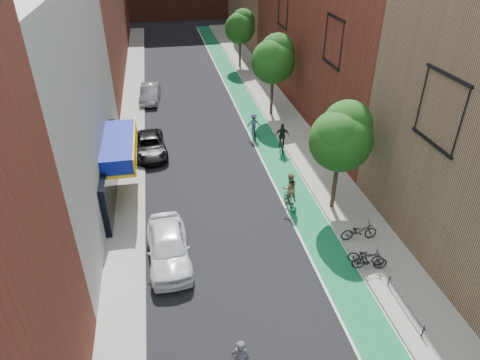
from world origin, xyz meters
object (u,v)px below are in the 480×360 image
parked_car_black (150,145)px  cyclist_lane_near (289,192)px  parked_car_white (168,247)px  parked_car_silver (150,93)px  cyclist_lane_far (254,127)px  cyclist_lane_mid (282,140)px

parked_car_black → cyclist_lane_near: size_ratio=2.17×
parked_car_white → parked_car_silver: size_ratio=1.08×
parked_car_silver → cyclist_lane_near: (7.62, -18.74, 0.25)m
parked_car_silver → cyclist_lane_far: bearing=-44.8°
cyclist_lane_far → parked_car_black: bearing=11.7°
cyclist_lane_mid → parked_car_silver: bearing=-40.7°
cyclist_lane_near → parked_car_silver: bearing=-73.7°
parked_car_white → cyclist_lane_mid: 13.19m
parked_car_silver → parked_car_black: bearing=-85.1°
cyclist_lane_near → parked_car_white: bearing=19.1°
parked_car_black → cyclist_lane_near: 11.32m
cyclist_lane_far → parked_car_silver: bearing=-48.0°
parked_car_black → parked_car_white: bearing=-90.7°
parked_car_white → cyclist_lane_far: size_ratio=2.53×
parked_car_white → cyclist_lane_mid: cyclist_lane_mid is taller
parked_car_silver → cyclist_lane_mid: size_ratio=2.13×
parked_car_white → cyclist_lane_mid: size_ratio=2.30×
cyclist_lane_near → cyclist_lane_mid: bearing=-108.3°
cyclist_lane_near → parked_car_black: bearing=-52.2°
parked_car_black → cyclist_lane_mid: 9.41m
parked_car_silver → cyclist_lane_mid: bearing=-46.8°
parked_car_white → cyclist_lane_far: cyclist_lane_far is taller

